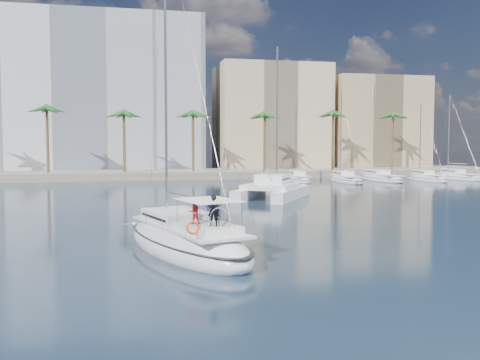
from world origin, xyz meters
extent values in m
plane|color=black|center=(0.00, 0.00, 0.00)|extent=(160.00, 160.00, 0.00)
cube|color=gray|center=(0.00, 61.00, 0.60)|extent=(120.00, 14.00, 1.20)
cube|color=silver|center=(-12.00, 73.00, 14.00)|extent=(42.00, 16.00, 28.00)
cube|color=#C6B38E|center=(22.00, 70.00, 10.00)|extent=(20.00, 14.00, 20.00)
cube|color=tan|center=(42.00, 68.00, 9.00)|extent=(18.00, 12.00, 18.00)
cylinder|color=brown|center=(0.00, 57.00, 5.25)|extent=(0.44, 0.44, 10.50)
sphere|color=#245720|center=(0.00, 57.00, 10.50)|extent=(3.60, 3.60, 3.60)
cylinder|color=brown|center=(34.00, 57.00, 5.25)|extent=(0.44, 0.44, 10.50)
sphere|color=#245720|center=(34.00, 57.00, 10.50)|extent=(3.60, 3.60, 3.60)
ellipsoid|color=white|center=(-1.64, 0.66, 0.38)|extent=(7.53, 13.19, 2.61)
ellipsoid|color=black|center=(-1.64, 0.66, 0.76)|extent=(7.60, 13.32, 0.18)
cube|color=silver|center=(-1.57, 0.43, 1.37)|extent=(5.50, 9.85, 0.12)
cube|color=white|center=(-2.00, 1.81, 1.73)|extent=(3.78, 4.72, 0.60)
cube|color=black|center=(-2.00, 1.81, 1.75)|extent=(3.66, 4.27, 0.14)
cylinder|color=#B7BABF|center=(-2.42, 3.20, 9.68)|extent=(0.15, 0.15, 16.49)
cylinder|color=#B7BABF|center=(-1.68, 0.77, 2.93)|extent=(1.60, 4.88, 0.11)
cube|color=white|center=(-0.86, -1.88, 1.61)|extent=(3.21, 3.71, 0.36)
cube|color=white|center=(-0.82, -2.00, 2.98)|extent=(3.21, 3.71, 0.04)
torus|color=silver|center=(-0.50, -3.04, 2.28)|extent=(0.93, 0.34, 0.96)
torus|color=#F9530D|center=(-1.83, -3.95, 1.98)|extent=(0.66, 0.37, 0.64)
imported|color=black|center=(-0.67, -2.49, 2.55)|extent=(0.58, 0.41, 1.51)
imported|color=#B51B24|center=(-1.47, -1.57, 2.38)|extent=(0.60, 0.49, 1.16)
cube|color=white|center=(8.32, 26.80, 0.55)|extent=(6.75, 9.62, 1.10)
cube|color=white|center=(11.80, 24.58, 0.55)|extent=(6.75, 9.62, 1.10)
cube|color=white|center=(9.77, 25.24, 1.30)|extent=(7.14, 7.48, 0.50)
cube|color=white|center=(10.06, 25.69, 2.00)|extent=(4.19, 4.27, 1.00)
cube|color=black|center=(10.06, 25.69, 2.05)|extent=(3.98, 3.92, 0.18)
cylinder|color=#B7BABF|center=(10.92, 27.03, 8.60)|extent=(0.18, 0.18, 14.20)
ellipsoid|color=silver|center=(-4.25, 5.30, 0.86)|extent=(0.22, 0.43, 0.20)
sphere|color=silver|center=(-4.25, 5.50, 0.88)|extent=(0.11, 0.11, 0.11)
cube|color=gray|center=(-4.56, 5.30, 0.89)|extent=(0.49, 0.18, 0.12)
cube|color=gray|center=(-3.95, 5.30, 0.89)|extent=(0.49, 0.18, 0.12)
camera|label=1|loc=(-4.68, -27.24, 5.74)|focal=40.00mm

